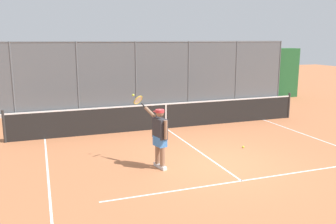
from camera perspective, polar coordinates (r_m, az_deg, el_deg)
The scene contains 6 objects.
ground_plane at distance 9.85m, azimuth 7.86°, elevation -8.22°, with size 60.00×60.00×0.00m, color #B76B42.
court_line_markings at distance 8.59m, azimuth 12.77°, elevation -11.41°, with size 8.69×9.87×0.01m.
fence_backdrop at distance 17.96m, azimuth -5.61°, elevation 5.32°, with size 19.34×1.37×3.20m.
tennis_net at distance 13.43m, azimuth -0.35°, elevation -0.57°, with size 11.16×0.09×1.07m.
tennis_player at distance 9.26m, azimuth -1.39°, elevation -3.57°, with size 0.69×1.25×1.85m.
tennis_ball_near_baseline at distance 11.40m, azimuth 11.84°, elevation -5.43°, with size 0.07×0.07×0.07m, color #CCDB33.
Camera 1 is at (4.35, 8.19, 3.31)m, focal length 38.47 mm.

